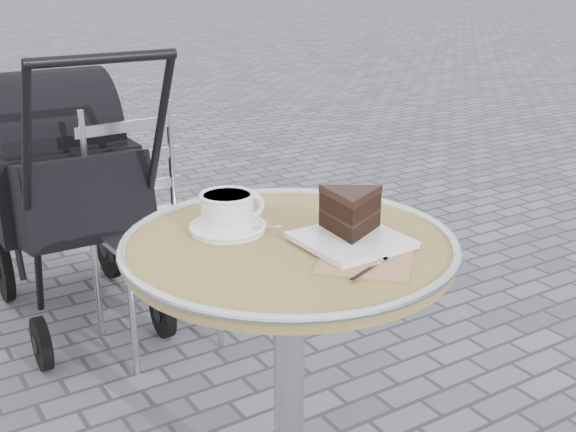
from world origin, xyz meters
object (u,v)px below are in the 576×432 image
cafe_table (289,311)px  cake_plate_set (352,218)px  cappuccino_set (228,214)px  bistro_chair (141,199)px  baby_stroller (64,195)px

cafe_table → cake_plate_set: bearing=-30.0°
cappuccino_set → bistro_chair: size_ratio=0.21×
cafe_table → baby_stroller: bearing=94.5°
cafe_table → cake_plate_set: (0.11, -0.07, 0.21)m
cafe_table → baby_stroller: (-0.11, 1.39, -0.09)m
cappuccino_set → baby_stroller: baby_stroller is taller
cafe_table → bistro_chair: bistro_chair is taller
cake_plate_set → bistro_chair: 1.17m
cake_plate_set → baby_stroller: (-0.22, 1.45, -0.31)m
cafe_table → baby_stroller: 1.39m
cafe_table → baby_stroller: baby_stroller is taller
baby_stroller → cappuccino_set: bearing=-87.7°
cake_plate_set → bistro_chair: cake_plate_set is taller
cafe_table → cappuccino_set: cappuccino_set is taller
cafe_table → cappuccino_set: size_ratio=4.20×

